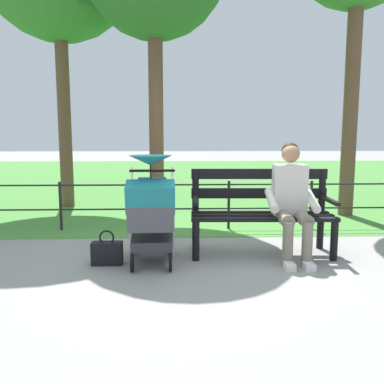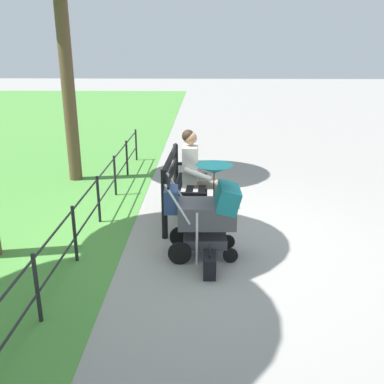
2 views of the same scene
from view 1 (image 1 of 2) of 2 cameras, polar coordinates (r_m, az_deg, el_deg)
ground_plane at (r=4.65m, az=-0.28°, el=-8.93°), size 60.00×60.00×0.00m
grass_lawn at (r=13.32m, az=-1.48°, el=2.18°), size 40.00×16.00×0.01m
park_bench at (r=4.73m, az=9.63°, el=-2.18°), size 1.62×0.66×0.96m
person_on_bench at (r=4.57m, az=13.81°, el=-0.75°), size 0.55×0.74×1.28m
stroller at (r=4.28m, az=-5.72°, el=-2.28°), size 0.53×0.90×1.15m
handbag at (r=4.41m, az=-11.84°, el=-8.32°), size 0.32×0.14×0.37m
park_fence at (r=5.86m, az=4.13°, el=-1.15°), size 8.44×0.04×0.70m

